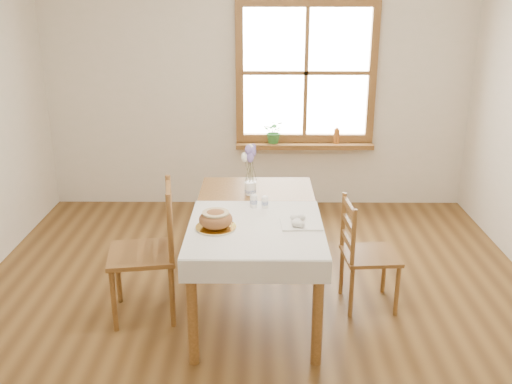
% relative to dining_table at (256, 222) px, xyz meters
% --- Properties ---
extents(ground, '(5.00, 5.00, 0.00)m').
position_rel_dining_table_xyz_m(ground, '(0.00, -0.30, -0.66)').
color(ground, brown).
rests_on(ground, ground).
extents(room_walls, '(4.60, 5.10, 2.65)m').
position_rel_dining_table_xyz_m(room_walls, '(0.00, -0.30, 1.04)').
color(room_walls, white).
rests_on(room_walls, ground).
extents(window, '(1.46, 0.08, 1.46)m').
position_rel_dining_table_xyz_m(window, '(0.50, 2.17, 0.79)').
color(window, '#935D2D').
rests_on(window, ground).
extents(window_sill, '(1.46, 0.20, 0.05)m').
position_rel_dining_table_xyz_m(window_sill, '(0.50, 2.10, 0.03)').
color(window_sill, '#935D2D').
rests_on(window_sill, ground).
extents(dining_table, '(0.90, 1.60, 0.75)m').
position_rel_dining_table_xyz_m(dining_table, '(0.00, 0.00, 0.00)').
color(dining_table, '#935D2D').
rests_on(dining_table, ground).
extents(table_linen, '(0.91, 0.99, 0.01)m').
position_rel_dining_table_xyz_m(table_linen, '(0.00, -0.30, 0.09)').
color(table_linen, white).
rests_on(table_linen, dining_table).
extents(chair_left, '(0.56, 0.54, 1.00)m').
position_rel_dining_table_xyz_m(chair_left, '(-0.81, -0.15, -0.17)').
color(chair_left, '#935D2D').
rests_on(chair_left, ground).
extents(chair_right, '(0.44, 0.42, 0.84)m').
position_rel_dining_table_xyz_m(chair_right, '(0.85, -0.00, -0.24)').
color(chair_right, '#935D2D').
rests_on(chair_right, ground).
extents(bread_plate, '(0.27, 0.27, 0.01)m').
position_rel_dining_table_xyz_m(bread_plate, '(-0.26, -0.33, 0.10)').
color(bread_plate, white).
rests_on(bread_plate, table_linen).
extents(bread_loaf, '(0.23, 0.23, 0.12)m').
position_rel_dining_table_xyz_m(bread_loaf, '(-0.26, -0.33, 0.17)').
color(bread_loaf, '#946034').
rests_on(bread_loaf, bread_plate).
extents(egg_napkin, '(0.28, 0.24, 0.01)m').
position_rel_dining_table_xyz_m(egg_napkin, '(0.31, -0.27, 0.10)').
color(egg_napkin, white).
rests_on(egg_napkin, table_linen).
extents(eggs, '(0.22, 0.20, 0.05)m').
position_rel_dining_table_xyz_m(eggs, '(0.31, -0.27, 0.13)').
color(eggs, silver).
rests_on(eggs, egg_napkin).
extents(salt_shaker, '(0.07, 0.07, 0.10)m').
position_rel_dining_table_xyz_m(salt_shaker, '(-0.02, 0.07, 0.15)').
color(salt_shaker, white).
rests_on(salt_shaker, table_linen).
extents(pepper_shaker, '(0.06, 0.06, 0.09)m').
position_rel_dining_table_xyz_m(pepper_shaker, '(0.06, 0.05, 0.14)').
color(pepper_shaker, white).
rests_on(pepper_shaker, table_linen).
extents(flower_vase, '(0.11, 0.11, 0.10)m').
position_rel_dining_table_xyz_m(flower_vase, '(-0.05, 0.35, 0.14)').
color(flower_vase, white).
rests_on(flower_vase, dining_table).
extents(lavender_bouquet, '(0.16, 0.16, 0.30)m').
position_rel_dining_table_xyz_m(lavender_bouquet, '(-0.05, 0.35, 0.34)').
color(lavender_bouquet, '#6C599D').
rests_on(lavender_bouquet, flower_vase).
extents(potted_plant, '(0.26, 0.28, 0.19)m').
position_rel_dining_table_xyz_m(potted_plant, '(0.18, 2.10, 0.15)').
color(potted_plant, '#2E6D2B').
rests_on(potted_plant, window_sill).
extents(amber_bottle, '(0.06, 0.06, 0.17)m').
position_rel_dining_table_xyz_m(amber_bottle, '(0.84, 2.10, 0.14)').
color(amber_bottle, '#A75B1E').
rests_on(amber_bottle, window_sill).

